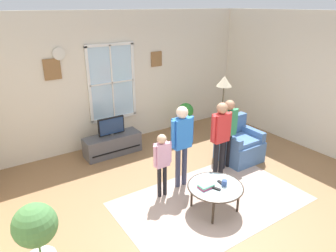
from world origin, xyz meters
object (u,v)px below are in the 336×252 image
at_px(tv_stand, 113,145).
at_px(person_pink_shirt, 162,158).
at_px(book_stack, 206,186).
at_px(potted_plant_by_window, 186,118).
at_px(armchair, 238,145).
at_px(person_red_shirt, 221,132).
at_px(potted_plant_corner, 37,234).
at_px(remote_near_books, 216,188).
at_px(cup, 224,183).
at_px(remote_near_cup, 221,183).
at_px(coffee_table, 215,187).
at_px(person_blue_shirt, 182,138).
at_px(floor_lamp, 224,88).
at_px(person_green_shirt, 228,127).
at_px(television, 111,126).

bearing_deg(tv_stand, person_pink_shirt, -88.89).
relative_size(book_stack, potted_plant_by_window, 0.28).
relative_size(tv_stand, armchair, 1.36).
distance_m(person_red_shirt, potted_plant_by_window, 2.18).
xyz_separation_m(person_pink_shirt, potted_plant_corner, (-2.03, -0.58, -0.10)).
xyz_separation_m(remote_near_books, person_red_shirt, (0.74, 0.75, 0.47)).
height_order(cup, remote_near_cup, cup).
relative_size(tv_stand, coffee_table, 1.39).
bearing_deg(person_blue_shirt, cup, -80.30).
distance_m(book_stack, potted_plant_by_window, 3.06).
bearing_deg(coffee_table, person_pink_shirt, 122.30).
distance_m(cup, floor_lamp, 2.46).
xyz_separation_m(tv_stand, cup, (0.64, -2.70, 0.25)).
xyz_separation_m(cup, person_green_shirt, (0.94, 0.93, 0.40)).
height_order(armchair, person_blue_shirt, person_blue_shirt).
bearing_deg(coffee_table, person_blue_shirt, 92.01).
relative_size(person_pink_shirt, potted_plant_corner, 1.15).
distance_m(remote_near_cup, person_pink_shirt, 0.99).
height_order(cup, person_blue_shirt, person_blue_shirt).
bearing_deg(remote_near_cup, television, 103.66).
height_order(coffee_table, remote_near_cup, remote_near_cup).
distance_m(cup, remote_near_cup, 0.08).
height_order(remote_near_books, potted_plant_by_window, potted_plant_by_window).
distance_m(armchair, remote_near_books, 1.88).
xyz_separation_m(coffee_table, potted_plant_corner, (-2.51, 0.17, 0.21)).
relative_size(potted_plant_corner, floor_lamp, 0.61).
xyz_separation_m(tv_stand, person_red_shirt, (1.21, -1.96, 0.69)).
height_order(person_pink_shirt, potted_plant_corner, person_pink_shirt).
height_order(armchair, person_green_shirt, person_green_shirt).
bearing_deg(coffee_table, remote_near_cup, 4.59).
bearing_deg(remote_near_books, book_stack, 129.74).
relative_size(remote_near_cup, potted_plant_by_window, 0.18).
bearing_deg(armchair, person_red_shirt, -159.13).
xyz_separation_m(television, book_stack, (0.37, -2.59, -0.19)).
bearing_deg(cup, potted_plant_corner, 174.88).
xyz_separation_m(book_stack, potted_plant_corner, (-2.36, 0.12, 0.16)).
bearing_deg(remote_near_cup, person_green_shirt, 42.49).
distance_m(tv_stand, person_pink_shirt, 1.95).
distance_m(cup, potted_plant_corner, 2.65).
distance_m(tv_stand, floor_lamp, 2.63).
relative_size(television, person_green_shirt, 0.41).
relative_size(remote_near_cup, person_blue_shirt, 0.10).
bearing_deg(book_stack, coffee_table, -18.99).
distance_m(tv_stand, person_red_shirt, 2.40).
xyz_separation_m(cup, person_blue_shirt, (-0.15, 0.90, 0.45)).
distance_m(television, floor_lamp, 2.48).
bearing_deg(book_stack, person_pink_shirt, 115.20).
height_order(television, person_blue_shirt, person_blue_shirt).
bearing_deg(potted_plant_corner, cup, -5.12).
bearing_deg(person_red_shirt, remote_near_books, -134.85).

